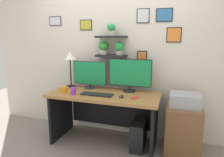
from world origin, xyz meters
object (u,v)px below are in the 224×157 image
Objects in this scene: keyboard at (97,94)px; computer_mouse at (121,96)px; desk at (106,107)px; desk_lamp at (70,59)px; drawer_cabinet at (183,129)px; pen_cup at (73,91)px; coffee_mug at (64,90)px; monitor_right at (130,74)px; scissors_tray at (65,88)px; printer at (185,100)px; cell_phone at (135,98)px; monitor_left at (90,74)px; computer_tower_right at (139,134)px.

computer_mouse is (0.35, 0.00, 0.01)m from keyboard.
keyboard reaches higher than desk.
desk_lamp is 1.92m from drawer_cabinet.
coffee_mug is at bearing 166.91° from pen_cup.
desk_lamp is at bearing 177.65° from drawer_cabinet.
monitor_right reaches higher than scissors_tray.
desk_lamp is 0.60m from pen_cup.
monitor_right is 0.41m from computer_mouse.
drawer_cabinet is 0.40m from printer.
printer is at bearing 30.43° from cell_phone.
monitor_right is at bearing 1.37° from desk_lamp.
cell_phone is at bearing -21.06° from monitor_left.
desk_lamp reaches higher than desk.
desk_lamp is (-0.95, -0.02, 0.19)m from monitor_right.
pen_cup is 1.09m from computer_tower_right.
computer_mouse is (-0.04, -0.33, -0.24)m from monitor_right.
monitor_right reaches higher than coffee_mug.
scissors_tray reaches higher than keyboard.
desk is at bearing 31.95° from pen_cup.
cell_phone is (0.77, -0.30, -0.21)m from monitor_left.
monitor_right is 0.83m from pen_cup.
printer reaches higher than cell_phone.
pen_cup is at bearing -13.09° from coffee_mug.
cell_phone is 0.22× the size of drawer_cabinet.
pen_cup is at bearing -56.48° from desk_lamp.
desk_lamp reaches higher than monitor_right.
cell_phone is at bearing -14.17° from desk_lamp.
monitor_left is at bearing 151.29° from computer_mouse.
desk is at bearing 175.81° from cell_phone.
cell_phone is at bearing -6.47° from scissors_tray.
desk_lamp is at bearing 177.90° from cell_phone.
pen_cup is 1.49m from printer.
monitor_left is at bearing 176.19° from drawer_cabinet.
desk is 3.85× the size of computer_tower_right.
desk is 1.09m from printer.
computer_tower_right is at bearing 13.08° from keyboard.
computer_tower_right is (0.19, -0.20, -0.81)m from monitor_right.
coffee_mug reaches higher than drawer_cabinet.
desk_lamp is 4.65× the size of scissors_tray.
drawer_cabinet is at bearing 0.00° from printer.
desk_lamp reaches higher than printer.
desk is 3.50× the size of keyboard.
coffee_mug is at bearing -177.53° from computer_mouse.
monitor_right reaches higher than pen_cup.
scissors_tray is at bearing -179.35° from desk.
desk_lamp is 5.58× the size of pen_cup.
monitor_left is at bearing 171.01° from cell_phone.
desk is 0.52m from cell_phone.
scissors_tray is (-0.34, -0.17, -0.20)m from monitor_left.
pen_cup reaches higher than printer.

